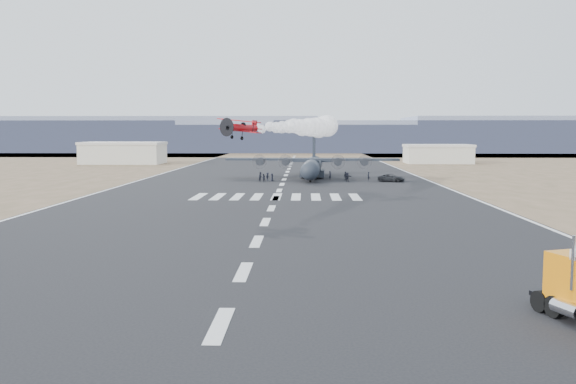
{
  "coord_description": "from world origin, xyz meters",
  "views": [
    {
      "loc": [
        4.38,
        -42.44,
        9.95
      ],
      "look_at": [
        2.69,
        17.26,
        4.0
      ],
      "focal_mm": 38.0,
      "sensor_mm": 36.0,
      "label": 1
    }
  ],
  "objects_px": {
    "transport_aircraft": "(312,165)",
    "crew_a": "(368,176)",
    "support_vehicle": "(391,178)",
    "crew_f": "(347,177)",
    "crew_d": "(345,176)",
    "crew_h": "(261,177)",
    "aerobatic_biplane": "(241,127)",
    "crew_c": "(268,177)",
    "crew_g": "(330,175)",
    "hangar_right": "(438,154)",
    "hangar_left": "(123,153)",
    "crew_b": "(263,178)",
    "crew_e": "(272,177)"
  },
  "relations": [
    {
      "from": "crew_g",
      "to": "hangar_right",
      "type": "bearing_deg",
      "value": -9.64
    },
    {
      "from": "crew_d",
      "to": "crew_h",
      "type": "xyz_separation_m",
      "value": [
        -17.19,
        -3.75,
        0.05
      ]
    },
    {
      "from": "crew_f",
      "to": "crew_c",
      "type": "bearing_deg",
      "value": 150.41
    },
    {
      "from": "crew_b",
      "to": "crew_e",
      "type": "distance_m",
      "value": 2.28
    },
    {
      "from": "crew_c",
      "to": "crew_e",
      "type": "bearing_deg",
      "value": -114.22
    },
    {
      "from": "crew_d",
      "to": "crew_e",
      "type": "xyz_separation_m",
      "value": [
        -14.95,
        -3.15,
        -0.1
      ]
    },
    {
      "from": "transport_aircraft",
      "to": "crew_f",
      "type": "height_order",
      "value": "transport_aircraft"
    },
    {
      "from": "crew_c",
      "to": "crew_g",
      "type": "relative_size",
      "value": 0.91
    },
    {
      "from": "hangar_left",
      "to": "transport_aircraft",
      "type": "relative_size",
      "value": 0.67
    },
    {
      "from": "hangar_left",
      "to": "crew_a",
      "type": "distance_m",
      "value": 93.58
    },
    {
      "from": "support_vehicle",
      "to": "crew_b",
      "type": "xyz_separation_m",
      "value": [
        -25.45,
        -0.89,
        0.07
      ]
    },
    {
      "from": "support_vehicle",
      "to": "crew_f",
      "type": "distance_m",
      "value": 8.77
    },
    {
      "from": "aerobatic_biplane",
      "to": "support_vehicle",
      "type": "xyz_separation_m",
      "value": [
        25.23,
        44.56,
        -9.72
      ]
    },
    {
      "from": "hangar_right",
      "to": "crew_g",
      "type": "distance_m",
      "value": 75.65
    },
    {
      "from": "transport_aircraft",
      "to": "hangar_right",
      "type": "bearing_deg",
      "value": 59.83
    },
    {
      "from": "crew_h",
      "to": "support_vehicle",
      "type": "bearing_deg",
      "value": -69.22
    },
    {
      "from": "hangar_left",
      "to": "crew_c",
      "type": "height_order",
      "value": "hangar_left"
    },
    {
      "from": "hangar_right",
      "to": "crew_h",
      "type": "relative_size",
      "value": 10.92
    },
    {
      "from": "transport_aircraft",
      "to": "crew_a",
      "type": "distance_m",
      "value": 12.97
    },
    {
      "from": "support_vehicle",
      "to": "crew_h",
      "type": "distance_m",
      "value": 26.06
    },
    {
      "from": "crew_d",
      "to": "crew_g",
      "type": "height_order",
      "value": "crew_g"
    },
    {
      "from": "hangar_left",
      "to": "crew_d",
      "type": "bearing_deg",
      "value": -43.98
    },
    {
      "from": "hangar_left",
      "to": "crew_f",
      "type": "relative_size",
      "value": 13.09
    },
    {
      "from": "crew_b",
      "to": "crew_f",
      "type": "distance_m",
      "value": 16.7
    },
    {
      "from": "hangar_left",
      "to": "crew_h",
      "type": "height_order",
      "value": "hangar_left"
    },
    {
      "from": "crew_c",
      "to": "crew_d",
      "type": "height_order",
      "value": "crew_d"
    },
    {
      "from": "crew_a",
      "to": "crew_f",
      "type": "distance_m",
      "value": 5.98
    },
    {
      "from": "crew_d",
      "to": "crew_g",
      "type": "relative_size",
      "value": 1.0
    },
    {
      "from": "crew_f",
      "to": "crew_g",
      "type": "distance_m",
      "value": 6.31
    },
    {
      "from": "crew_b",
      "to": "crew_g",
      "type": "relative_size",
      "value": 0.91
    },
    {
      "from": "hangar_left",
      "to": "crew_b",
      "type": "bearing_deg",
      "value": -54.4
    },
    {
      "from": "hangar_left",
      "to": "crew_a",
      "type": "xyz_separation_m",
      "value": [
        69.32,
        -62.82,
        -2.54
      ]
    },
    {
      "from": "aerobatic_biplane",
      "to": "transport_aircraft",
      "type": "distance_m",
      "value": 55.31
    },
    {
      "from": "crew_c",
      "to": "crew_g",
      "type": "bearing_deg",
      "value": -45.89
    },
    {
      "from": "support_vehicle",
      "to": "crew_e",
      "type": "height_order",
      "value": "crew_e"
    },
    {
      "from": "crew_d",
      "to": "crew_h",
      "type": "height_order",
      "value": "crew_h"
    },
    {
      "from": "hangar_right",
      "to": "transport_aircraft",
      "type": "relative_size",
      "value": 0.56
    },
    {
      "from": "crew_e",
      "to": "crew_f",
      "type": "bearing_deg",
      "value": -81.52
    },
    {
      "from": "hangar_left",
      "to": "crew_c",
      "type": "distance_m",
      "value": 80.57
    },
    {
      "from": "aerobatic_biplane",
      "to": "crew_c",
      "type": "relative_size",
      "value": 4.0
    },
    {
      "from": "aerobatic_biplane",
      "to": "hangar_right",
      "type": "bearing_deg",
      "value": 84.28
    },
    {
      "from": "crew_g",
      "to": "crew_b",
      "type": "bearing_deg",
      "value": 132.74
    },
    {
      "from": "crew_d",
      "to": "crew_f",
      "type": "relative_size",
      "value": 0.95
    },
    {
      "from": "aerobatic_biplane",
      "to": "crew_a",
      "type": "height_order",
      "value": "aerobatic_biplane"
    },
    {
      "from": "hangar_left",
      "to": "crew_b",
      "type": "xyz_separation_m",
      "value": [
        48.08,
        -67.16,
        -2.6
      ]
    },
    {
      "from": "aerobatic_biplane",
      "to": "crew_d",
      "type": "bearing_deg",
      "value": 88.83
    },
    {
      "from": "hangar_right",
      "to": "crew_f",
      "type": "xyz_separation_m",
      "value": [
        -33.22,
        -71.7,
        -2.07
      ]
    },
    {
      "from": "crew_a",
      "to": "crew_b",
      "type": "bearing_deg",
      "value": -51.78
    },
    {
      "from": "hangar_right",
      "to": "crew_d",
      "type": "height_order",
      "value": "hangar_right"
    },
    {
      "from": "crew_a",
      "to": "crew_d",
      "type": "relative_size",
      "value": 0.98
    }
  ]
}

